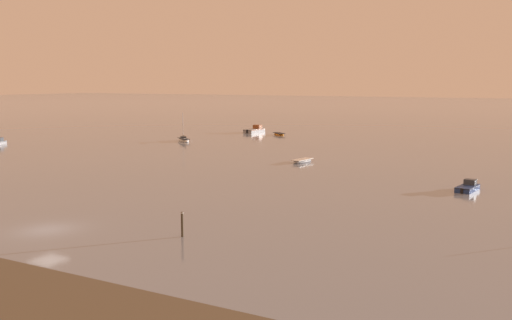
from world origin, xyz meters
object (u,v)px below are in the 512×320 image
object	(u,v)px
rowboat_moored_0	(279,134)
motorboat_moored_4	(469,188)
sailboat_moored_0	(184,140)
motorboat_moored_2	(257,131)
rowboat_moored_3	(302,161)
mooring_post_near	(182,225)

from	to	relation	value
rowboat_moored_0	motorboat_moored_4	size ratio (longest dim) A/B	0.91
rowboat_moored_0	sailboat_moored_0	world-z (taller)	sailboat_moored_0
motorboat_moored_2	rowboat_moored_3	world-z (taller)	motorboat_moored_2
motorboat_moored_2	rowboat_moored_0	bearing A→B (deg)	-111.83
motorboat_moored_2	motorboat_moored_4	distance (m)	73.83
rowboat_moored_0	motorboat_moored_4	world-z (taller)	motorboat_moored_4
rowboat_moored_0	sailboat_moored_0	xyz separation A→B (m)	(-10.70, -20.42, 0.07)
motorboat_moored_2	rowboat_moored_3	distance (m)	49.63
rowboat_moored_0	motorboat_moored_4	distance (m)	65.52
motorboat_moored_2	mooring_post_near	bearing A→B (deg)	-149.50
motorboat_moored_2	mooring_post_near	size ratio (longest dim) A/B	3.20
motorboat_moored_2	motorboat_moored_4	world-z (taller)	motorboat_moored_2
rowboat_moored_0	motorboat_moored_2	xyz separation A→B (m)	(-7.72, 3.98, 0.19)
rowboat_moored_3	mooring_post_near	size ratio (longest dim) A/B	2.08
sailboat_moored_0	motorboat_moored_4	xyz separation A→B (m)	(56.79, -26.15, 0.00)
motorboat_moored_2	mooring_post_near	distance (m)	88.99
rowboat_moored_0	motorboat_moored_2	bearing A→B (deg)	-164.90
motorboat_moored_2	motorboat_moored_4	xyz separation A→B (m)	(53.81, -50.55, -0.12)
sailboat_moored_0	motorboat_moored_4	size ratio (longest dim) A/B	1.27
rowboat_moored_3	motorboat_moored_2	bearing A→B (deg)	-135.83
motorboat_moored_2	motorboat_moored_4	bearing A→B (deg)	-127.78
sailboat_moored_0	rowboat_moored_0	bearing A→B (deg)	-76.85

